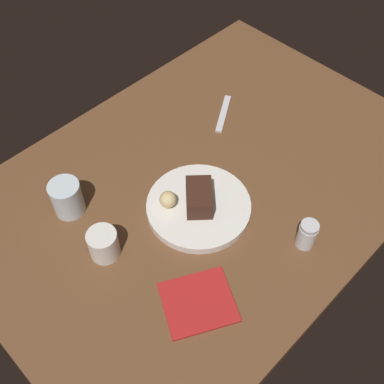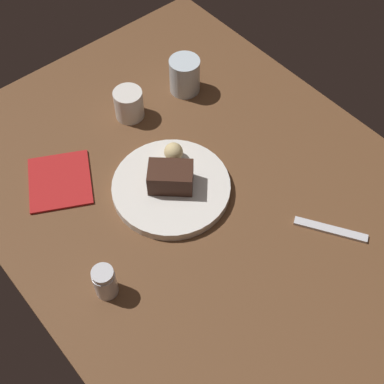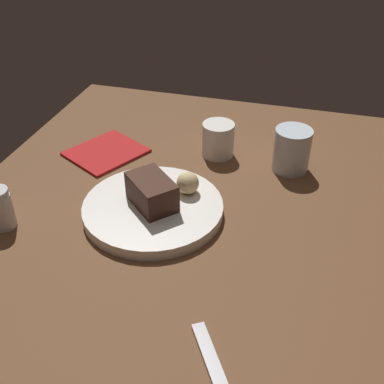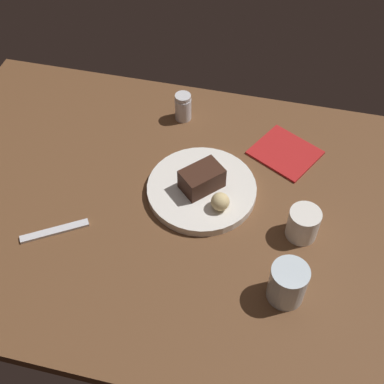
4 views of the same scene
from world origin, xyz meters
The scene contains 9 objects.
dining_table centered at (0.00, 0.00, 1.50)cm, with size 120.00×84.00×3.00cm, color brown.
dessert_plate centered at (8.02, 5.04, 4.06)cm, with size 25.39×25.39×2.12cm, color white.
chocolate_cake_slice centered at (7.98, 5.09, 7.79)cm, with size 9.33×6.10×5.33cm, color #381E14.
bread_roll centered at (13.29, 0.35, 7.21)cm, with size 4.16×4.16×4.16cm, color #DBC184.
salt_shaker centered at (-2.38, 29.09, 6.74)cm, with size 4.34×4.34×7.57cm.
water_glass centered at (30.07, -17.14, 7.50)cm, with size 7.50×7.50×9.01cm, color silver.
coffee_cup centered at (31.71, -1.43, 6.67)cm, with size 6.83×6.83×7.35cm, color silver.
dessert_spoon centered at (-20.91, -13.43, 3.35)cm, with size 15.00×1.80×0.70cm, color silver.
folded_napkin centered at (25.52, 22.14, 3.30)cm, with size 14.86×13.27×0.60cm, color #B21E1E.
Camera 4 is at (23.51, -70.10, 95.85)cm, focal length 48.19 mm.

